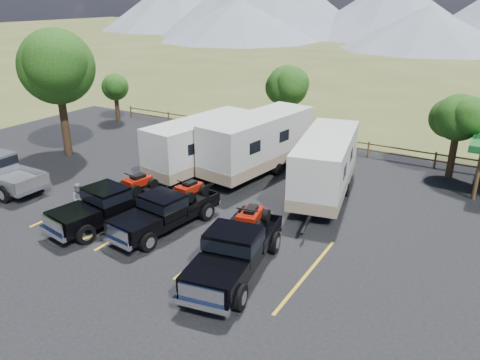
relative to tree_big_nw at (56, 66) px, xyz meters
The scene contains 16 objects.
ground 16.44m from the tree_big_nw, 35.73° to the right, with size 320.00×320.00×0.00m, color #455323.
asphalt_lot 14.99m from the tree_big_nw, 25.65° to the right, with size 44.00×34.00×0.04m, color black.
stall_lines 14.61m from the tree_big_nw, 21.83° to the right, with size 12.12×5.50×0.01m.
tree_big_nw is the anchor object (origin of this frame).
tree_ne_a 23.05m from the tree_big_nw, 20.37° to the left, with size 3.11×2.92×4.76m.
tree_north 14.61m from the tree_big_nw, 43.53° to the left, with size 3.46×3.24×5.25m.
tree_nw_small 9.15m from the tree_big_nw, 113.52° to the left, with size 2.59×2.43×3.85m.
rail_fence 18.06m from the tree_big_nw, 33.08° to the left, with size 36.12×0.12×1.00m.
mountain_range 97.10m from the tree_big_nw, 87.10° to the left, with size 209.00×71.00×20.00m.
rig_left 11.71m from the tree_big_nw, 30.39° to the right, with size 2.75×5.93×1.91m.
rig_center 13.56m from the tree_big_nw, 21.72° to the right, with size 2.46×5.64×1.83m.
rig_right 17.91m from the tree_big_nw, 20.80° to the right, with size 2.91×6.24×2.00m.
trailer_left 10.10m from the tree_big_nw, 11.47° to the left, with size 3.38×8.95×3.09m.
trailer_center 12.96m from the tree_big_nw, 15.84° to the left, with size 3.57×9.63×3.33m.
trailer_right 17.01m from the tree_big_nw, ahead, with size 3.72×9.01×3.12m.
person_b 10.57m from the tree_big_nw, 37.14° to the right, with size 0.75×0.59×1.55m, color slate.
Camera 1 is at (11.33, -9.86, 9.56)m, focal length 35.00 mm.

